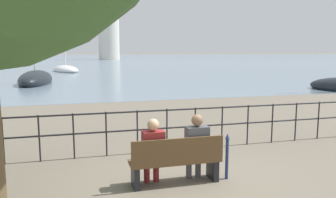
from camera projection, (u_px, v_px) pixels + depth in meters
The scene contains 10 objects.
ground_plane at pixel (175, 183), 6.09m from camera, with size 1000.00×1000.00×0.00m, color #706656.
harbor_water at pixel (81, 57), 158.95m from camera, with size 600.00×300.00×0.01m.
park_bench at pixel (176, 162), 5.97m from camera, with size 1.69×0.45×0.90m.
seated_person_left at pixel (153, 149), 5.90m from camera, with size 0.39×0.35×1.24m.
seated_person_right at pixel (196, 144), 6.11m from camera, with size 0.42×0.35×1.28m.
promenade_railing at pixel (152, 124), 7.83m from camera, with size 15.32×0.04×1.05m.
closed_umbrella at pixel (227, 154), 6.21m from camera, with size 0.09×0.09×0.89m.
sailboat_2 at pixel (66, 70), 39.93m from camera, with size 4.32×7.06×8.74m.
sailboat_4 at pixel (36, 79), 25.00m from camera, with size 2.59×6.66×9.67m.
harbor_lighthouse at pixel (109, 29), 99.66m from camera, with size 6.30×6.30×19.97m.
Camera 1 is at (-1.67, -5.57, 2.41)m, focal length 35.00 mm.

